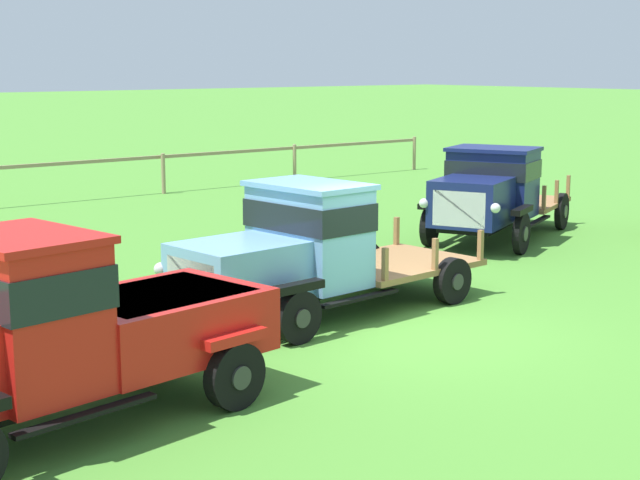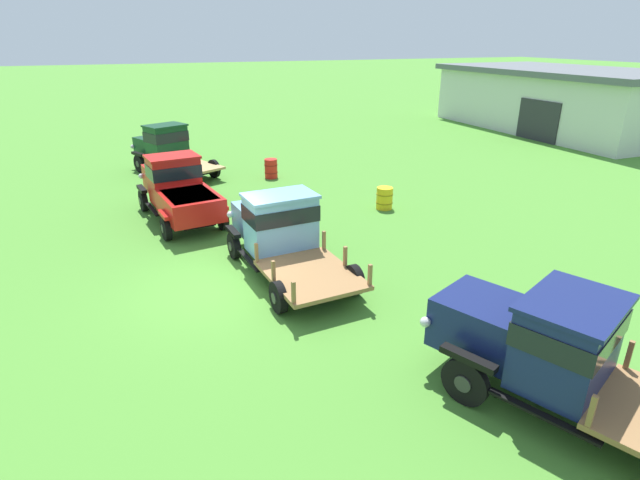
% 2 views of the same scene
% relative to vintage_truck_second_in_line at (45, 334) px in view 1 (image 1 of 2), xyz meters
% --- Properties ---
extents(ground_plane, '(240.00, 240.00, 0.00)m').
position_rel_vintage_truck_second_in_line_xyz_m(ground_plane, '(5.79, 0.33, -1.09)').
color(ground_plane, '#47842D').
extents(paddock_fence, '(16.61, 0.48, 1.22)m').
position_rel_vintage_truck_second_in_line_xyz_m(paddock_fence, '(13.28, 16.52, -0.16)').
color(paddock_fence, '#997F60').
rests_on(paddock_fence, ground).
extents(vintage_truck_second_in_line, '(5.46, 2.61, 2.19)m').
position_rel_vintage_truck_second_in_line_xyz_m(vintage_truck_second_in_line, '(0.00, 0.00, 0.00)').
color(vintage_truck_second_in_line, black).
rests_on(vintage_truck_second_in_line, ground).
extents(vintage_truck_midrow_center, '(5.64, 2.55, 2.10)m').
position_rel_vintage_truck_second_in_line_xyz_m(vintage_truck_midrow_center, '(5.03, 2.08, -0.02)').
color(vintage_truck_midrow_center, black).
rests_on(vintage_truck_midrow_center, ground).
extents(vintage_truck_far_side, '(5.74, 3.90, 2.09)m').
position_rel_vintage_truck_second_in_line_xyz_m(vintage_truck_far_side, '(12.21, 4.62, 0.04)').
color(vintage_truck_far_side, black).
rests_on(vintage_truck_far_side, ground).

